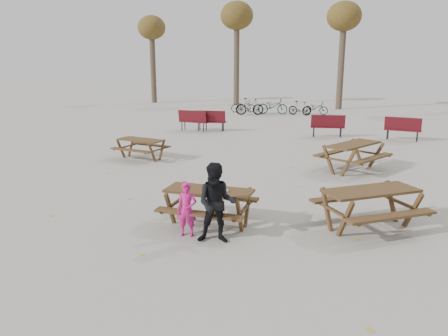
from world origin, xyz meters
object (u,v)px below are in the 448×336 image
(soda_bottle, at_px, (211,189))
(child, at_px, (187,210))
(picnic_table_east, at_px, (370,209))
(picnic_table_far, at_px, (353,157))
(main_picnic_table, at_px, (209,198))
(adult, at_px, (217,203))
(picnic_table_north, at_px, (141,149))
(food_tray, at_px, (223,191))

(soda_bottle, height_order, child, child)
(picnic_table_east, relative_size, picnic_table_far, 0.96)
(main_picnic_table, xyz_separation_m, adult, (0.44, -0.80, 0.19))
(picnic_table_north, bearing_deg, child, -44.34)
(child, bearing_deg, main_picnic_table, 62.09)
(main_picnic_table, bearing_deg, child, -107.30)
(soda_bottle, relative_size, picnic_table_east, 0.09)
(food_tray, bearing_deg, main_picnic_table, 172.87)
(adult, relative_size, picnic_table_far, 0.77)
(main_picnic_table, bearing_deg, picnic_table_far, 65.40)
(child, distance_m, picnic_table_far, 7.12)
(food_tray, height_order, child, child)
(main_picnic_table, relative_size, picnic_table_east, 0.93)
(soda_bottle, distance_m, child, 0.65)
(picnic_table_east, bearing_deg, soda_bottle, 161.50)
(soda_bottle, height_order, adult, adult)
(adult, bearing_deg, soda_bottle, 104.48)
(food_tray, relative_size, picnic_table_far, 0.09)
(soda_bottle, distance_m, picnic_table_far, 6.57)
(main_picnic_table, height_order, adult, adult)
(picnic_table_north, xyz_separation_m, picnic_table_far, (7.12, 0.57, 0.08))
(picnic_table_north, bearing_deg, picnic_table_far, 14.68)
(picnic_table_far, bearing_deg, food_tray, -173.07)
(child, distance_m, adult, 0.71)
(food_tray, relative_size, child, 0.17)
(child, height_order, picnic_table_far, child)
(main_picnic_table, bearing_deg, soda_bottle, -59.89)
(food_tray, bearing_deg, picnic_table_far, 68.27)
(food_tray, bearing_deg, adult, -81.37)
(main_picnic_table, relative_size, food_tray, 10.00)
(soda_bottle, bearing_deg, main_picnic_table, 120.11)
(picnic_table_north, relative_size, picnic_table_far, 0.82)
(child, xyz_separation_m, picnic_table_far, (2.88, 6.51, -0.11))
(main_picnic_table, height_order, picnic_table_north, main_picnic_table)
(main_picnic_table, bearing_deg, food_tray, -7.13)
(adult, bearing_deg, picnic_table_east, 16.58)
(main_picnic_table, relative_size, picnic_table_north, 1.10)
(adult, height_order, picnic_table_north, adult)
(main_picnic_table, height_order, soda_bottle, soda_bottle)
(soda_bottle, relative_size, picnic_table_north, 0.10)
(picnic_table_east, height_order, picnic_table_far, picnic_table_far)
(picnic_table_north, distance_m, picnic_table_far, 7.15)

